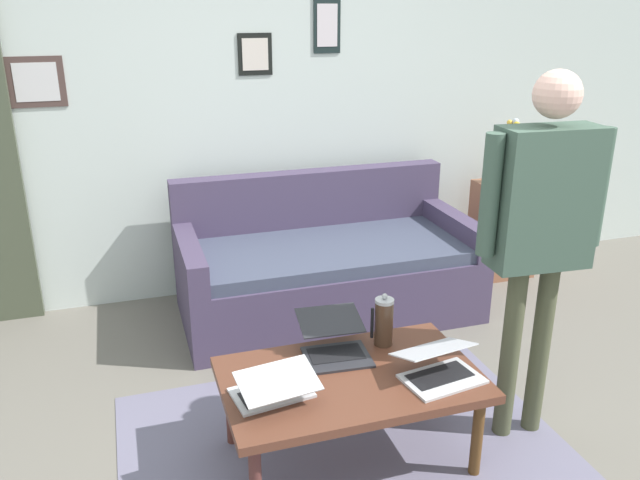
{
  "coord_description": "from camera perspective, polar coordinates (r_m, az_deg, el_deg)",
  "views": [
    {
      "loc": [
        1.0,
        2.12,
        1.95
      ],
      "look_at": [
        0.06,
        -0.85,
        0.8
      ],
      "focal_mm": 36.14,
      "sensor_mm": 36.0,
      "label": 1
    }
  ],
  "objects": [
    {
      "name": "laptop_center",
      "position": [
        2.7,
        -4.11,
        -13.0
      ],
      "size": [
        0.36,
        0.32,
        0.14
      ],
      "color": "silver",
      "rests_on": "coffee_table"
    },
    {
      "name": "ground_plane",
      "position": [
        3.05,
        6.23,
        -19.62
      ],
      "size": [
        7.68,
        7.68,
        0.0
      ],
      "primitive_type": "plane",
      "color": "slate"
    },
    {
      "name": "back_wall",
      "position": [
        4.48,
        -4.68,
        12.5
      ],
      "size": [
        7.04,
        0.11,
        2.7
      ],
      "color": "silver",
      "rests_on": "ground_plane"
    },
    {
      "name": "coffee_table",
      "position": [
        2.88,
        2.71,
        -12.64
      ],
      "size": [
        1.12,
        0.68,
        0.43
      ],
      "color": "brown",
      "rests_on": "ground_plane"
    },
    {
      "name": "person_standing",
      "position": [
        2.92,
        19.08,
        2.03
      ],
      "size": [
        0.6,
        0.22,
        1.71
      ],
      "color": "#4B4E35",
      "rests_on": "ground_plane"
    },
    {
      "name": "laptop_left",
      "position": [
        2.87,
        10.48,
        -11.1
      ],
      "size": [
        0.37,
        0.34,
        0.15
      ],
      "color": "silver",
      "rests_on": "coffee_table"
    },
    {
      "name": "laptop_right",
      "position": [
        3.0,
        1.29,
        -9.17
      ],
      "size": [
        0.32,
        0.39,
        0.15
      ],
      "color": "#28282D",
      "rests_on": "coffee_table"
    },
    {
      "name": "area_rug",
      "position": [
        3.04,
        3.28,
        -19.68
      ],
      "size": [
        2.03,
        1.81,
        0.01
      ],
      "primitive_type": "cube",
      "color": "slate",
      "rests_on": "ground_plane"
    },
    {
      "name": "side_shelf",
      "position": [
        5.01,
        15.87,
        0.96
      ],
      "size": [
        0.42,
        0.32,
        0.72
      ],
      "color": "#965C41",
      "rests_on": "ground_plane"
    },
    {
      "name": "couch",
      "position": [
        4.25,
        0.53,
        -2.52
      ],
      "size": [
        1.89,
        0.93,
        0.88
      ],
      "color": "#473A56",
      "rests_on": "ground_plane"
    },
    {
      "name": "flower_vase",
      "position": [
        4.87,
        16.51,
        7.17
      ],
      "size": [
        0.1,
        0.1,
        0.47
      ],
      "color": "#3C4C7E",
      "rests_on": "side_shelf"
    },
    {
      "name": "french_press",
      "position": [
        3.05,
        5.66,
        -7.2
      ],
      "size": [
        0.11,
        0.09,
        0.26
      ],
      "color": "#4C3323",
      "rests_on": "coffee_table"
    }
  ]
}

